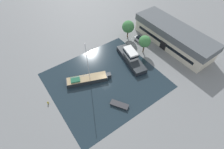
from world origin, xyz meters
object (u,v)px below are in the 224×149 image
Objects in this scene: parked_car at (140,39)px; small_dinghy at (119,105)px; warehouse_building at (173,36)px; sailboat_moored at (88,79)px; motor_cruiser at (131,57)px; quay_tree_near_building at (145,41)px; quay_tree_by_water at (128,27)px.

small_dinghy is (16.53, -21.54, -0.55)m from parked_car.
warehouse_building is 11.00m from parked_car.
sailboat_moored reaches higher than motor_cruiser.
warehouse_building is at bearing 4.70° from motor_cruiser.
sailboat_moored reaches higher than quay_tree_near_building.
parked_car is 0.93× the size of small_dinghy.
motor_cruiser is at bearing -96.67° from warehouse_building.
quay_tree_by_water is at bearing 174.43° from quay_tree_near_building.
parked_car is (-7.43, -7.75, -2.41)m from warehouse_building.
quay_tree_by_water reaches higher than small_dinghy.
quay_tree_by_water is 12.26m from motor_cruiser.
sailboat_moored reaches higher than parked_car.
sailboat_moored is (0.03, -20.98, -3.62)m from quay_tree_near_building.
sailboat_moored is at bearing -94.46° from warehouse_building.
warehouse_building is 16.72m from motor_cruiser.
small_dinghy is (11.61, -18.57, -4.07)m from quay_tree_near_building.
quay_tree_near_building reaches higher than parked_car.
sailboat_moored is 15.22m from motor_cruiser.
warehouse_building is 2.13× the size of sailboat_moored.
parked_car reaches higher than small_dinghy.
quay_tree_by_water is at bearing 134.55° from sailboat_moored.
motor_cruiser is (9.84, -6.68, -3.00)m from quay_tree_by_water.
parked_car is at bearing 43.53° from motor_cruiser.
quay_tree_near_building is 0.46× the size of motor_cruiser.
warehouse_building is 4.43× the size of quay_tree_by_water.
small_dinghy is at bearing -43.02° from quay_tree_by_water.
quay_tree_by_water is at bearing 14.58° from small_dinghy.
quay_tree_by_water is 1.33× the size of small_dinghy.
sailboat_moored is (9.29, -21.88, -3.55)m from quay_tree_by_water.
sailboat_moored is at bearing 69.32° from small_dinghy.
quay_tree_near_building is (-2.51, -10.72, 1.10)m from warehouse_building.
motor_cruiser is at bearing 109.47° from sailboat_moored.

